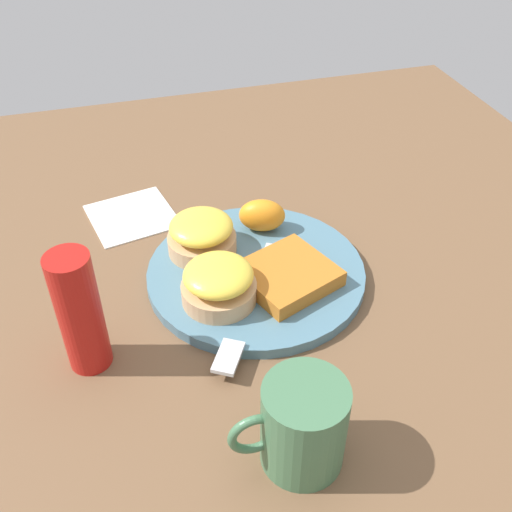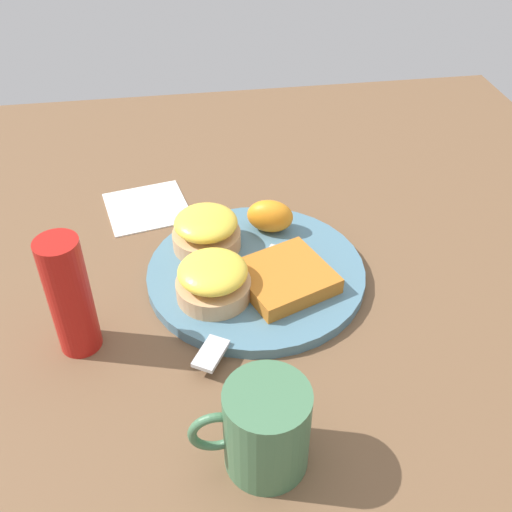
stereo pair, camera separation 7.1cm
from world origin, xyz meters
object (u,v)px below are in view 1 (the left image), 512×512
Objects in this scene: sandwich_benedict_left at (202,235)px; cup at (302,426)px; orange_wedge at (262,215)px; hashbrown_patty at (287,275)px; condiment_bottle at (80,313)px; fork at (247,310)px; sandwich_benedict_right at (219,283)px.

sandwich_benedict_left is 0.30m from cup.
cup reaches higher than orange_wedge.
hashbrown_patty is 1.68× the size of orange_wedge.
sandwich_benedict_left is 0.61× the size of condiment_bottle.
fork is 0.18m from condiment_bottle.
sandwich_benedict_right is (0.00, 0.09, 0.00)m from sandwich_benedict_left.
sandwich_benedict_right is at bearing 53.61° from orange_wedge.
sandwich_benedict_left is at bearing 14.39° from orange_wedge.
hashbrown_patty is 0.24m from condiment_bottle.
sandwich_benedict_left is 0.12m from hashbrown_patty.
hashbrown_patty is 0.07m from fork.
orange_wedge is at bearing -100.52° from cup.
condiment_bottle is at bearing -44.11° from cup.
fork is 1.84× the size of cup.
sandwich_benedict_left is at bearing -45.97° from hashbrown_patty.
hashbrown_patty reaches higher than fork.
sandwich_benedict_right reaches higher than hashbrown_patty.
hashbrown_patty is at bearing -148.42° from fork.
cup is (-0.02, 0.21, 0.01)m from sandwich_benedict_right.
cup reaches higher than sandwich_benedict_right.
sandwich_benedict_right is 0.44× the size of fork.
cup is at bearing 90.05° from fork.
sandwich_benedict_right is at bearing -49.56° from fork.
condiment_bottle is (0.17, -0.17, 0.02)m from cup.
cup is at bearing 135.89° from condiment_bottle.
fork is (-0.02, 0.03, -0.02)m from sandwich_benedict_right.
hashbrown_patty is at bearing 89.39° from orange_wedge.
sandwich_benedict_right reaches higher than fork.
fork is at bearing 101.23° from sandwich_benedict_left.
sandwich_benedict_right is 0.21m from cup.
cup is at bearing 94.65° from sandwich_benedict_left.
hashbrown_patty is at bearing -168.56° from condiment_bottle.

